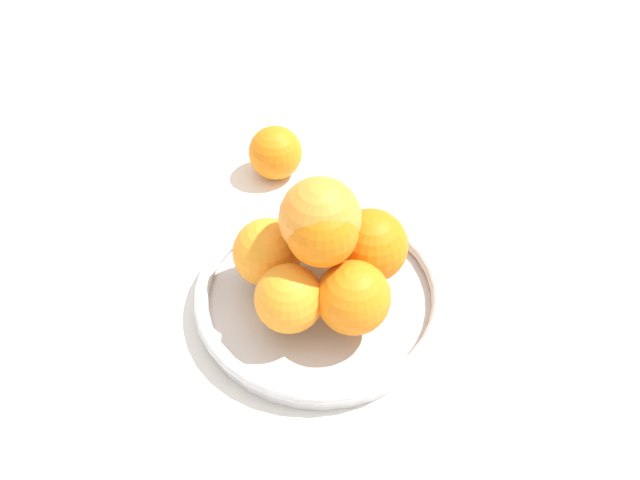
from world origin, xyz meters
TOP-DOWN VIEW (x-y plane):
  - ground_plane at (0.00, 0.00)m, footprint 4.00×4.00m
  - fruit_bowl at (0.00, 0.00)m, footprint 0.26×0.26m
  - orange_pile at (-0.00, 0.00)m, footprint 0.18×0.18m
  - stray_orange at (-0.08, -0.21)m, footprint 0.07×0.07m

SIDE VIEW (x-z plane):
  - ground_plane at x=0.00m, z-range 0.00..0.00m
  - fruit_bowl at x=0.00m, z-range 0.00..0.03m
  - stray_orange at x=-0.08m, z-range 0.00..0.07m
  - orange_pile at x=0.00m, z-range 0.01..0.15m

